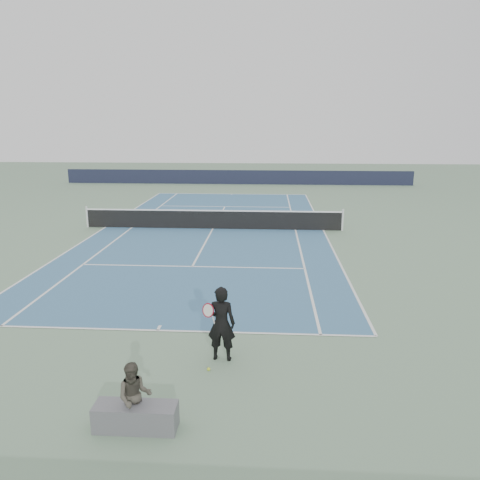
# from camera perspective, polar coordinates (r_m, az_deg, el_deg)

# --- Properties ---
(ground) EXTENTS (80.00, 80.00, 0.00)m
(ground) POSITION_cam_1_polar(r_m,az_deg,el_deg) (23.43, -3.32, 1.36)
(ground) COLOR slate
(court_surface) EXTENTS (10.97, 23.77, 0.01)m
(court_surface) POSITION_cam_1_polar(r_m,az_deg,el_deg) (23.43, -3.33, 1.38)
(court_surface) COLOR #3C688E
(court_surface) RESTS_ON ground
(tennis_net) EXTENTS (12.90, 0.10, 1.07)m
(tennis_net) POSITION_cam_1_polar(r_m,az_deg,el_deg) (23.33, -3.34, 2.57)
(tennis_net) COLOR silver
(tennis_net) RESTS_ON ground
(windscreen_far) EXTENTS (30.00, 0.25, 1.20)m
(windscreen_far) POSITION_cam_1_polar(r_m,az_deg,el_deg) (40.93, -0.35, 7.67)
(windscreen_far) COLOR black
(windscreen_far) RESTS_ON ground
(tennis_player) EXTENTS (0.79, 0.51, 1.71)m
(tennis_player) POSITION_cam_1_polar(r_m,az_deg,el_deg) (10.43, -2.31, -10.13)
(tennis_player) COLOR black
(tennis_player) RESTS_ON ground
(tennis_ball) EXTENTS (0.07, 0.07, 0.07)m
(tennis_ball) POSITION_cam_1_polar(r_m,az_deg,el_deg) (10.36, -3.84, -15.42)
(tennis_ball) COLOR #C9DC2D
(tennis_ball) RESTS_ON ground
(spectator_bench) EXTENTS (1.49, 0.78, 1.23)m
(spectator_bench) POSITION_cam_1_polar(r_m,az_deg,el_deg) (8.65, -12.66, -19.15)
(spectator_bench) COLOR #5E5E63
(spectator_bench) RESTS_ON ground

